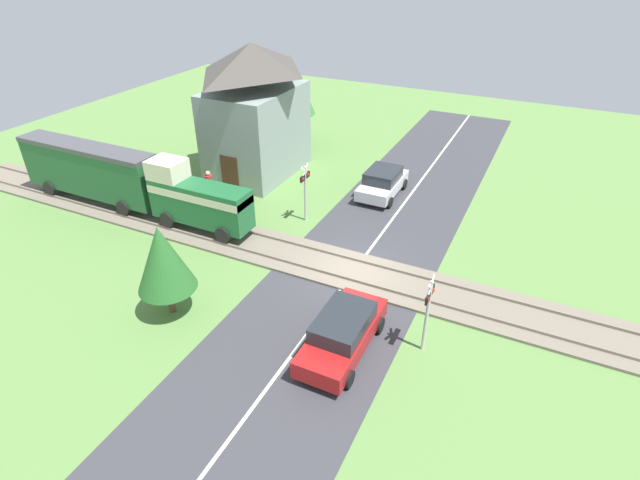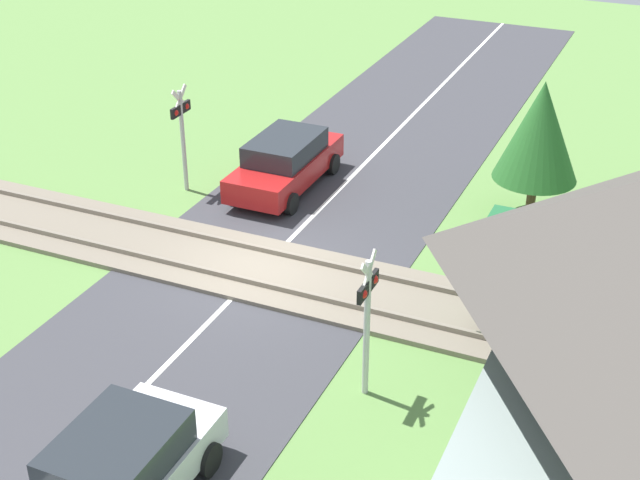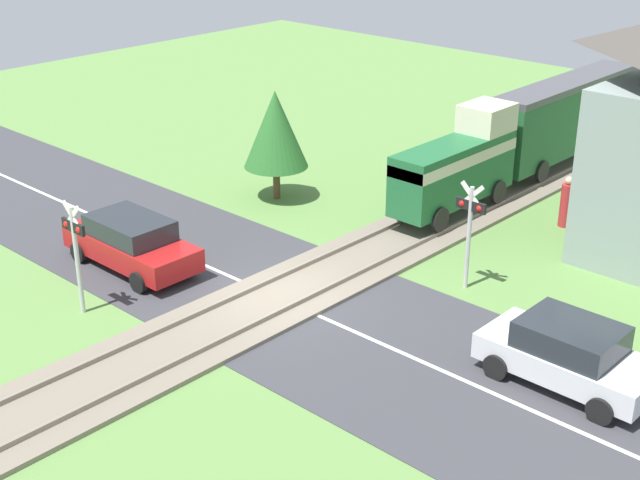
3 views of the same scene
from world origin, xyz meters
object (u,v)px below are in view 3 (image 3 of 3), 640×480
Objects in this scene: crossing_signal_east_approach at (470,221)px; pedestrian_by_station at (567,204)px; car_near_crossing at (131,242)px; car_far_side at (569,353)px; crossing_signal_west_approach at (75,243)px; train at (528,132)px.

pedestrian_by_station is (-0.16, 5.72, -1.18)m from crossing_signal_east_approach.
car_near_crossing reaches higher than car_far_side.
car_near_crossing is 1.45× the size of crossing_signal_east_approach.
car_far_side is 9.37m from pedestrian_by_station.
crossing_signal_west_approach is at bearing -63.35° from car_near_crossing.
car_near_crossing is at bearing -166.49° from car_far_side.
crossing_signal_west_approach is at bearing -129.13° from crossing_signal_east_approach.
car_near_crossing is 1.13× the size of car_far_side.
crossing_signal_east_approach is (3.19, -8.35, 0.06)m from train.
car_far_side is 12.06m from crossing_signal_west_approach.
crossing_signal_east_approach is (7.63, 5.36, 1.14)m from car_near_crossing.
crossing_signal_east_approach is at bearing 35.10° from car_near_crossing.
train is at bearing 139.13° from pedestrian_by_station.
car_near_crossing is 1.45× the size of crossing_signal_west_approach.
car_far_side is at bearing 13.51° from car_near_crossing.
pedestrian_by_station is at bearing 56.03° from car_near_crossing.
train is 3.56× the size of car_far_side.
car_near_crossing is 12.32m from car_far_side.
crossing_signal_west_approach is at bearing -153.45° from car_far_side.
crossing_signal_east_approach is at bearing 50.87° from crossing_signal_west_approach.
car_near_crossing is at bearing -123.97° from pedestrian_by_station.
crossing_signal_west_approach and crossing_signal_east_approach have the same top height.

